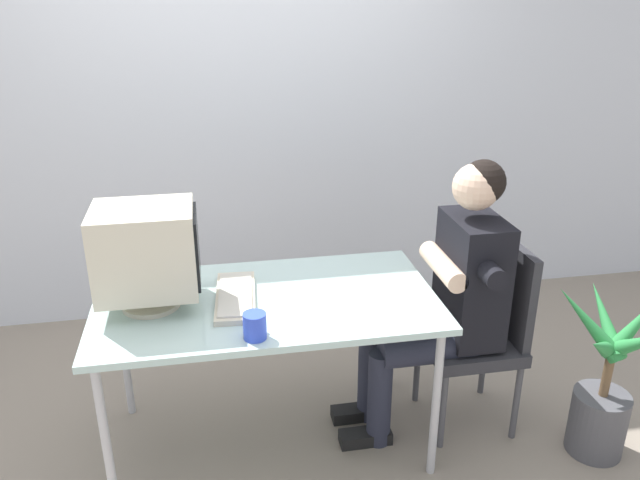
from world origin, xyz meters
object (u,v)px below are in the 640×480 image
at_px(crt_monitor, 147,251).
at_px(keyboard, 235,296).
at_px(desk, 267,309).
at_px(office_chair, 484,327).
at_px(potted_plant, 604,387).
at_px(desk_mug, 255,325).
at_px(person_seated, 447,292).

height_order(crt_monitor, keyboard, crt_monitor).
height_order(desk, office_chair, office_chair).
distance_m(desk, keyboard, 0.15).
height_order(office_chair, potted_plant, office_chair).
bearing_deg(desk_mug, office_chair, 15.48).
relative_size(crt_monitor, potted_plant, 0.53).
height_order(desk, crt_monitor, crt_monitor).
height_order(office_chair, desk_mug, office_chair).
relative_size(keyboard, desk_mug, 4.45).
bearing_deg(desk, office_chair, -0.49).
bearing_deg(office_chair, potted_plant, -36.97).
bearing_deg(crt_monitor, keyboard, -1.31).
height_order(crt_monitor, person_seated, person_seated).
bearing_deg(person_seated, potted_plant, -27.39).
distance_m(desk, office_chair, 1.02).
bearing_deg(crt_monitor, person_seated, -1.34).
bearing_deg(person_seated, office_chair, -0.00).
bearing_deg(crt_monitor, desk, -2.59).
bearing_deg(office_chair, person_seated, 180.00).
relative_size(desk, crt_monitor, 3.36).
xyz_separation_m(crt_monitor, office_chair, (1.47, -0.03, -0.49)).
relative_size(desk, potted_plant, 1.79).
bearing_deg(person_seated, crt_monitor, 178.66).
bearing_deg(potted_plant, office_chair, 143.03).
bearing_deg(keyboard, potted_plant, -12.51).
xyz_separation_m(desk, keyboard, (-0.13, 0.01, 0.07)).
xyz_separation_m(keyboard, desk_mug, (0.05, -0.32, 0.04)).
bearing_deg(desk_mug, potted_plant, -1.00).
bearing_deg(potted_plant, desk_mug, 179.00).
height_order(potted_plant, desk_mug, desk_mug).
height_order(keyboard, person_seated, person_seated).
height_order(desk, person_seated, person_seated).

